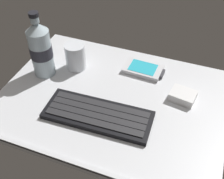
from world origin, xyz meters
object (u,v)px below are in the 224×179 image
at_px(keyboard, 98,115).
at_px(juice_cup, 76,57).
at_px(charger_block, 183,96).
at_px(water_bottle, 41,49).
at_px(handheld_device, 143,69).

xyz_separation_m(keyboard, juice_cup, (-0.15, 0.17, 0.03)).
distance_m(keyboard, charger_block, 0.25).
relative_size(keyboard, juice_cup, 3.46).
bearing_deg(charger_block, juice_cup, 175.87).
distance_m(keyboard, juice_cup, 0.23).
bearing_deg(water_bottle, juice_cup, 36.81).
bearing_deg(juice_cup, charger_block, -4.13).
bearing_deg(charger_block, handheld_device, 149.61).
xyz_separation_m(juice_cup, water_bottle, (-0.08, -0.06, 0.05)).
height_order(juice_cup, water_bottle, water_bottle).
bearing_deg(handheld_device, keyboard, -104.59).
relative_size(juice_cup, water_bottle, 0.41).
xyz_separation_m(handheld_device, charger_block, (0.14, -0.08, 0.00)).
bearing_deg(keyboard, juice_cup, 130.50).
height_order(keyboard, handheld_device, keyboard).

